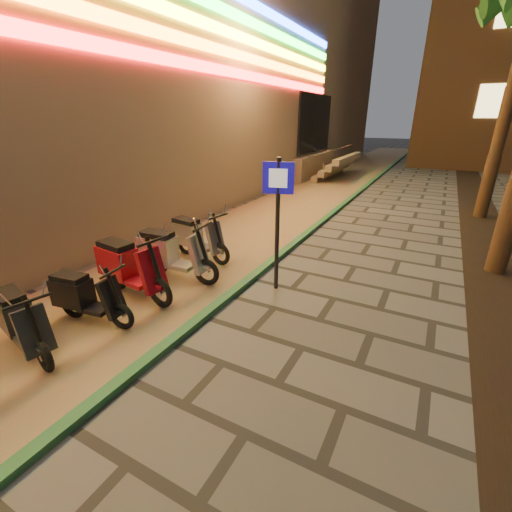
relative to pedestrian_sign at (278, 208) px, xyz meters
The scene contains 11 objects.
ground 4.36m from the pedestrian_sign, 85.79° to the right, with size 120.00×120.00×0.00m, color #474442.
parking_strip 6.59m from the pedestrian_sign, 111.12° to the left, with size 3.40×60.00×0.01m, color #8C7251.
green_curb 6.19m from the pedestrian_sign, 95.77° to the left, with size 0.18×60.00×0.10m, color #256237.
planting_strip 4.33m from the pedestrian_sign, 13.85° to the left, with size 1.20×40.00×0.02m, color black.
mall_building 17.33m from the pedestrian_sign, 158.49° to the left, with size 24.23×44.00×15.00m.
pedestrian_sign is the anchor object (origin of this frame).
scooter_5 4.34m from the pedestrian_sign, 124.97° to the right, with size 1.55×0.71×1.09m.
scooter_6 3.58m from the pedestrian_sign, 131.77° to the right, with size 1.49×0.61×1.05m.
scooter_7 2.99m from the pedestrian_sign, 147.32° to the right, with size 1.84×0.70×1.29m.
scooter_8 2.46m from the pedestrian_sign, 164.27° to the right, with size 1.82×0.65×1.28m.
scooter_9 2.69m from the pedestrian_sign, 166.76° to the left, with size 1.70×0.67×1.19m.
Camera 1 is at (2.19, -1.46, 3.13)m, focal length 24.00 mm.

